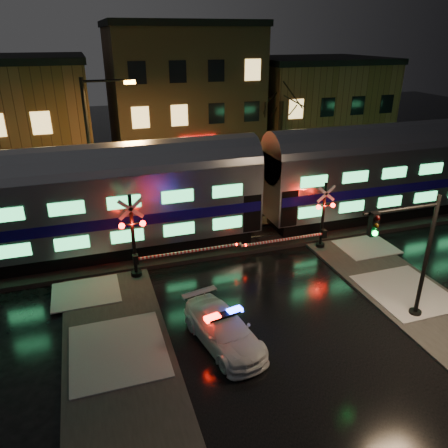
{
  "coord_description": "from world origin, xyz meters",
  "views": [
    {
      "loc": [
        -6.79,
        -16.66,
        11.03
      ],
      "look_at": [
        -0.51,
        2.5,
        2.2
      ],
      "focal_mm": 35.0,
      "sensor_mm": 36.0,
      "label": 1
    }
  ],
  "objects": [
    {
      "name": "police_car",
      "position": [
        -2.55,
        -3.69,
        0.65
      ],
      "size": [
        2.62,
        4.68,
        1.44
      ],
      "rotation": [
        0.0,
        0.0,
        0.2
      ],
      "color": "white",
      "rests_on": "ground"
    },
    {
      "name": "traffic_light",
      "position": [
        4.85,
        -4.57,
        2.9
      ],
      "size": [
        3.53,
        0.67,
        5.46
      ],
      "rotation": [
        0.0,
        0.0,
        0.09
      ],
      "color": "black",
      "rests_on": "ground"
    },
    {
      "name": "crossing_signal_left",
      "position": [
        -4.72,
        2.31,
        1.78
      ],
      "size": [
        6.08,
        0.67,
        4.3
      ],
      "color": "black",
      "rests_on": "ground"
    },
    {
      "name": "sidewalk_left",
      "position": [
        -6.5,
        -6.0,
        0.06
      ],
      "size": [
        4.0,
        20.0,
        0.12
      ],
      "primitive_type": "cube",
      "color": "#2D2D2D",
      "rests_on": "ground"
    },
    {
      "name": "building_right",
      "position": [
        15.0,
        22.0,
        4.25
      ],
      "size": [
        12.0,
        10.0,
        8.5
      ],
      "primitive_type": "cube",
      "color": "brown",
      "rests_on": "ground"
    },
    {
      "name": "building_mid",
      "position": [
        2.0,
        22.5,
        5.75
      ],
      "size": [
        12.0,
        11.0,
        11.5
      ],
      "primitive_type": "cube",
      "color": "brown",
      "rests_on": "ground"
    },
    {
      "name": "streetlight",
      "position": [
        -6.14,
        9.0,
        5.12
      ],
      "size": [
        2.97,
        0.31,
        8.88
      ],
      "color": "black",
      "rests_on": "ground"
    },
    {
      "name": "crossing_signal_right",
      "position": [
        4.74,
        2.3,
        1.58
      ],
      "size": [
        5.42,
        0.64,
        3.84
      ],
      "color": "black",
      "rests_on": "ground"
    },
    {
      "name": "ballast",
      "position": [
        0.0,
        5.0,
        0.12
      ],
      "size": [
        90.0,
        4.2,
        0.24
      ],
      "primitive_type": "cube",
      "color": "black",
      "rests_on": "ground"
    },
    {
      "name": "ground",
      "position": [
        0.0,
        0.0,
        0.0
      ],
      "size": [
        120.0,
        120.0,
        0.0
      ],
      "primitive_type": "plane",
      "color": "black",
      "rests_on": "ground"
    },
    {
      "name": "train",
      "position": [
        2.5,
        5.0,
        3.38
      ],
      "size": [
        51.0,
        3.12,
        5.92
      ],
      "color": "black",
      "rests_on": "ballast"
    }
  ]
}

